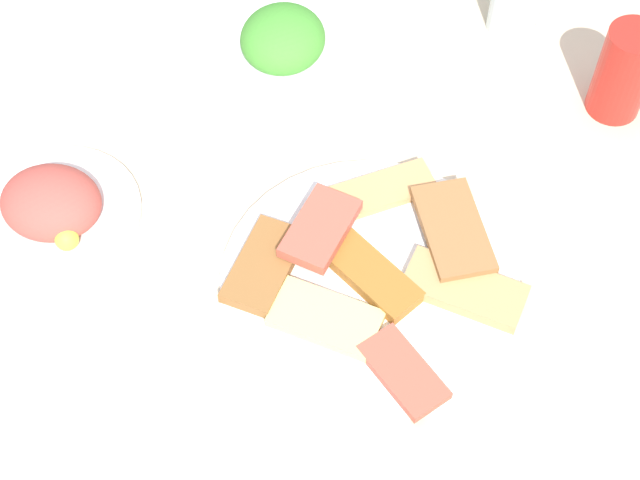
# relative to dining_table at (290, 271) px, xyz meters

# --- Properties ---
(ground_plane) EXTENTS (6.00, 6.00, 0.00)m
(ground_plane) POSITION_rel_dining_table_xyz_m (0.00, 0.00, -0.67)
(ground_plane) COLOR gray
(dining_table) EXTENTS (1.21, 0.92, 0.74)m
(dining_table) POSITION_rel_dining_table_xyz_m (0.00, 0.00, 0.00)
(dining_table) COLOR beige
(dining_table) RESTS_ON ground_plane
(pide_platter) EXTENTS (0.33, 0.34, 0.04)m
(pide_platter) POSITION_rel_dining_table_xyz_m (0.08, -0.08, 0.09)
(pide_platter) COLOR white
(pide_platter) RESTS_ON dining_table
(salad_plate_greens) EXTENTS (0.20, 0.20, 0.07)m
(salad_plate_greens) POSITION_rel_dining_table_xyz_m (-0.26, 0.08, 0.09)
(salad_plate_greens) COLOR white
(salad_plate_greens) RESTS_ON dining_table
(salad_plate_rice) EXTENTS (0.20, 0.20, 0.07)m
(salad_plate_rice) POSITION_rel_dining_table_xyz_m (0.04, 0.28, 0.09)
(salad_plate_rice) COLOR white
(salad_plate_rice) RESTS_ON dining_table
(soda_can) EXTENTS (0.09, 0.09, 0.12)m
(soda_can) POSITION_rel_dining_table_xyz_m (0.43, 0.12, 0.14)
(soda_can) COLOR red
(soda_can) RESTS_ON dining_table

